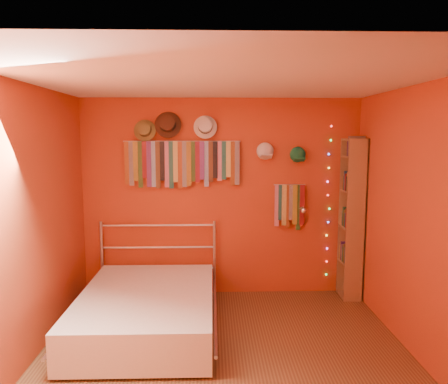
{
  "coord_description": "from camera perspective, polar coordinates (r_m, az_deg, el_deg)",
  "views": [
    {
      "loc": [
        -0.12,
        -3.75,
        2.04
      ],
      "look_at": [
        0.01,
        0.9,
        1.43
      ],
      "focal_mm": 35.0,
      "sensor_mm": 36.0,
      "label": 1
    }
  ],
  "objects": [
    {
      "name": "cap_green",
      "position": [
        5.55,
        9.61,
        4.83
      ],
      "size": [
        0.19,
        0.24,
        0.19
      ],
      "color": "#197145",
      "rests_on": "back_wall"
    },
    {
      "name": "ceiling",
      "position": [
        3.78,
        0.2,
        14.43
      ],
      "size": [
        3.5,
        3.5,
        0.02
      ],
      "primitive_type": "cube",
      "color": "white",
      "rests_on": "back_wall"
    },
    {
      "name": "small_tie_rack",
      "position": [
        5.59,
        8.57,
        -1.6
      ],
      "size": [
        0.4,
        0.03,
        0.59
      ],
      "color": "silver",
      "rests_on": "back_wall"
    },
    {
      "name": "reading_lamp",
      "position": [
        5.46,
        10.26,
        -2.33
      ],
      "size": [
        0.07,
        0.3,
        0.09
      ],
      "color": "silver",
      "rests_on": "back_wall"
    },
    {
      "name": "cap_white",
      "position": [
        5.49,
        5.39,
        5.31
      ],
      "size": [
        0.2,
        0.25,
        0.2
      ],
      "color": "white",
      "rests_on": "back_wall"
    },
    {
      "name": "right_wall",
      "position": [
        4.26,
        24.49,
        -3.93
      ],
      "size": [
        0.02,
        3.5,
        2.5
      ],
      "primitive_type": "cube",
      "color": "#A8251B",
      "rests_on": "ground"
    },
    {
      "name": "ground",
      "position": [
        4.27,
        0.18,
        -21.11
      ],
      "size": [
        3.5,
        3.5,
        0.0
      ],
      "primitive_type": "plane",
      "color": "#57341E",
      "rests_on": "ground"
    },
    {
      "name": "bookshelf",
      "position": [
        5.66,
        16.73,
        -3.28
      ],
      "size": [
        0.25,
        0.34,
        2.0
      ],
      "color": "olive",
      "rests_on": "ground"
    },
    {
      "name": "back_wall",
      "position": [
        5.56,
        -0.37,
        -0.73
      ],
      "size": [
        3.5,
        0.02,
        2.5
      ],
      "primitive_type": "cube",
      "color": "#A8251B",
      "rests_on": "ground"
    },
    {
      "name": "tie_rack",
      "position": [
        5.46,
        -5.6,
        3.94
      ],
      "size": [
        1.45,
        0.03,
        0.59
      ],
      "color": "silver",
      "rests_on": "back_wall"
    },
    {
      "name": "bed",
      "position": [
        4.8,
        -10.0,
        -14.92
      ],
      "size": [
        1.46,
        2.0,
        0.97
      ],
      "rotation": [
        0.0,
        0.0,
        -0.0
      ],
      "color": "silver",
      "rests_on": "ground"
    },
    {
      "name": "left_wall",
      "position": [
        4.16,
        -24.72,
        -4.2
      ],
      "size": [
        0.02,
        3.5,
        2.5
      ],
      "primitive_type": "cube",
      "color": "#A8251B",
      "rests_on": "ground"
    },
    {
      "name": "fedora_olive",
      "position": [
        5.47,
        -10.35,
        8.0
      ],
      "size": [
        0.27,
        0.15,
        0.27
      ],
      "rotation": [
        1.36,
        0.0,
        0.0
      ],
      "color": "brown",
      "rests_on": "back_wall"
    },
    {
      "name": "fedora_brown",
      "position": [
        5.43,
        -7.37,
        8.8
      ],
      "size": [
        0.33,
        0.18,
        0.32
      ],
      "rotation": [
        1.36,
        0.0,
        0.0
      ],
      "color": "#3F2316",
      "rests_on": "back_wall"
    },
    {
      "name": "fairy_lights",
      "position": [
        5.72,
        13.46,
        -1.28
      ],
      "size": [
        0.06,
        0.02,
        1.94
      ],
      "color": "#FF3333",
      "rests_on": "back_wall"
    },
    {
      "name": "fedora_white",
      "position": [
        5.4,
        -2.46,
        8.57
      ],
      "size": [
        0.29,
        0.16,
        0.29
      ],
      "rotation": [
        1.36,
        0.0,
        0.0
      ],
      "color": "silver",
      "rests_on": "back_wall"
    }
  ]
}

